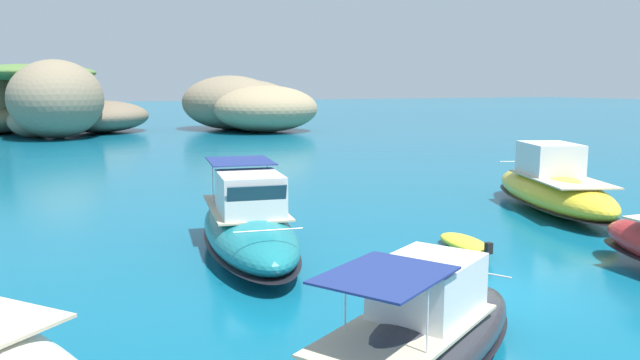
{
  "coord_description": "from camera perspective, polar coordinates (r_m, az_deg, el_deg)",
  "views": [
    {
      "loc": [
        -11.03,
        -12.46,
        5.53
      ],
      "look_at": [
        -0.33,
        10.76,
        1.57
      ],
      "focal_mm": 34.62,
      "sensor_mm": 36.0,
      "label": 1
    }
  ],
  "objects": [
    {
      "name": "islet_small",
      "position": [
        77.23,
        -7.03,
        6.93
      ],
      "size": [
        17.84,
        21.71,
        6.64
      ],
      "color": "#84755B",
      "rests_on": "ground"
    },
    {
      "name": "dinghy_tender",
      "position": [
        21.52,
        13.22,
        -5.69
      ],
      "size": [
        1.35,
        2.85,
        0.58
      ],
      "color": "yellow",
      "rests_on": "ground"
    },
    {
      "name": "ground_plane",
      "position": [
        17.54,
        16.16,
        -9.92
      ],
      "size": [
        400.0,
        400.0,
        0.0
      ],
      "primitive_type": "plane",
      "color": "#0C5B7A"
    },
    {
      "name": "motorboat_yellow",
      "position": [
        29.06,
        20.68,
        -0.75
      ],
      "size": [
        6.45,
        10.47,
        2.96
      ],
      "color": "yellow",
      "rests_on": "ground"
    },
    {
      "name": "motorboat_charcoal",
      "position": [
        12.16,
        9.13,
        -14.37
      ],
      "size": [
        7.78,
        5.83,
        2.4
      ],
      "color": "#2D2D33",
      "rests_on": "ground"
    },
    {
      "name": "islet_large",
      "position": [
        74.89,
        -24.77,
        6.42
      ],
      "size": [
        26.7,
        24.62,
        8.46
      ],
      "color": "#756651",
      "rests_on": "ground"
    },
    {
      "name": "motorboat_teal",
      "position": [
        20.37,
        -6.63,
        -4.3
      ],
      "size": [
        4.25,
        9.65,
        2.92
      ],
      "color": "#19727A",
      "rests_on": "ground"
    }
  ]
}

